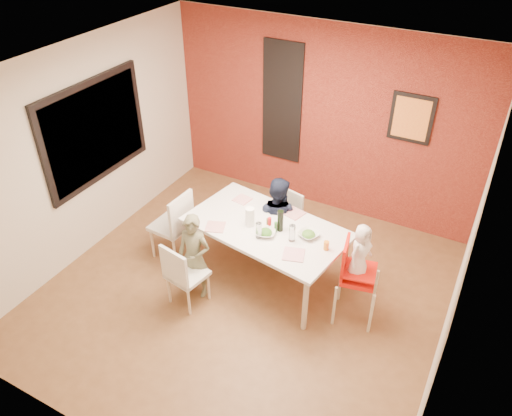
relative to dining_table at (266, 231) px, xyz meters
The scene contains 35 objects.
ground 0.81m from the dining_table, 104.77° to the right, with size 4.50×4.50×0.00m, color brown.
ceiling 2.03m from the dining_table, 104.77° to the right, with size 4.50×4.50×0.02m, color white.
wall_back 1.99m from the dining_table, 92.99° to the left, with size 4.50×0.02×2.70m, color beige.
wall_front 2.70m from the dining_table, 92.14° to the right, with size 4.50×0.02×2.70m, color beige.
wall_left 2.46m from the dining_table, behind, with size 0.02×4.50×2.70m, color beige.
wall_right 2.28m from the dining_table, ahead, with size 0.02×4.50×2.70m, color beige.
brick_accent_wall 1.97m from the dining_table, 93.02° to the left, with size 4.50×0.02×2.70m, color maroon.
picture_window_frame 2.47m from the dining_table, behind, with size 0.05×1.70×1.30m, color black.
picture_window_pane 2.46m from the dining_table, behind, with size 0.02×1.55×1.15m, color black.
glassblock_strip 2.12m from the dining_table, 110.75° to the left, with size 0.55×0.03×1.70m, color silver.
glassblock_surround 2.12m from the dining_table, 110.80° to the left, with size 0.60×0.03×1.76m, color black.
art_print_frame 2.34m from the dining_table, 59.06° to the left, with size 0.54×0.03×0.64m, color black.
art_print_canvas 2.33m from the dining_table, 58.85° to the left, with size 0.44×0.01×0.54m, color orange.
dining_table is the anchor object (origin of this frame).
chair_near 1.10m from the dining_table, 124.72° to the right, with size 0.46×0.46×0.86m.
chair_far 0.70m from the dining_table, 94.06° to the left, with size 0.47×0.47×0.84m.
chair_left 1.22m from the dining_table, behind, with size 0.47×0.47×0.97m.
high_chair 1.15m from the dining_table, ahead, with size 0.50×0.50×1.03m.
child_near 0.90m from the dining_table, 132.74° to the right, with size 0.40×0.27×1.11m, color #5E5C43.
child_far 0.44m from the dining_table, 98.73° to the left, with size 0.57×0.45×1.18m, color black.
toddler 1.20m from the dining_table, ahead, with size 0.32×0.21×0.65m, color white.
plate_near_left 0.60m from the dining_table, 149.79° to the right, with size 0.22×0.22×0.01m, color silver.
plate_far_mid 0.43m from the dining_table, 64.67° to the left, with size 0.22×0.22×0.01m, color silver.
plate_near_right 0.61m from the dining_table, 33.07° to the right, with size 0.23×0.23×0.01m, color white.
plate_far_left 0.63m from the dining_table, 145.91° to the left, with size 0.19×0.19×0.01m, color white.
salad_bowl_a 0.19m from the dining_table, 65.87° to the right, with size 0.23×0.23×0.06m, color white.
salad_bowl_b 0.53m from the dining_table, ahead, with size 0.23×0.23×0.06m, color white.
wine_bottle 0.27m from the dining_table, ahead, with size 0.07×0.07×0.27m, color black.
wine_glass_a 0.29m from the dining_table, 84.59° to the right, with size 0.07×0.07×0.20m, color silver.
wine_glass_b 0.43m from the dining_table, 15.65° to the right, with size 0.07×0.07×0.21m, color white.
paper_towel_roll 0.27m from the dining_table, 157.40° to the right, with size 0.11×0.11×0.24m, color white.
condiment_red 0.16m from the dining_table, 24.33° to the right, with size 0.04×0.04×0.16m, color red.
condiment_green 0.20m from the dining_table, 16.97° to the right, with size 0.03×0.03×0.13m, color #2C6923.
condiment_brown 0.14m from the dining_table, 37.19° to the right, with size 0.03×0.03×0.13m, color brown.
sippy_cup 0.79m from the dining_table, ahead, with size 0.06×0.06×0.11m, color orange.
Camera 1 is at (2.21, -3.83, 4.29)m, focal length 35.00 mm.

